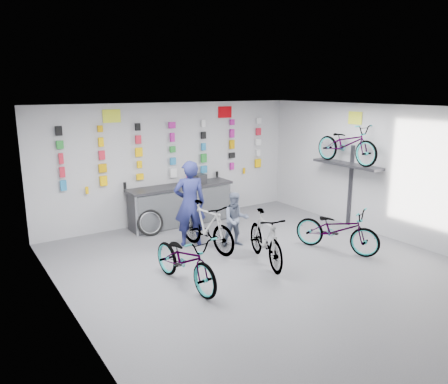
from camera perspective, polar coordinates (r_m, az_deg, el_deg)
floor at (r=8.33m, az=6.06°, el=-10.31°), size 8.00×8.00×0.00m
ceiling at (r=7.64m, az=6.62°, el=10.78°), size 8.00×8.00×0.00m
wall_back at (r=11.16m, az=-6.84°, el=3.82°), size 7.00×0.00×7.00m
wall_left at (r=6.30m, az=-19.16°, el=-4.31°), size 0.00×8.00×8.00m
wall_right at (r=10.39m, az=21.43°, el=2.28°), size 0.00×8.00×8.00m
counter at (r=10.98m, az=-5.62°, el=-1.73°), size 2.70×0.66×1.00m
merch_wall at (r=11.07m, az=-6.60°, el=5.07°), size 5.56×0.08×1.55m
wall_bracket at (r=10.99m, az=15.82°, el=3.07°), size 0.39×1.90×2.00m
sign_left at (r=10.43m, az=-14.47°, el=9.58°), size 0.42×0.02×0.30m
sign_right at (r=11.80m, az=0.12°, el=10.39°), size 0.42×0.02×0.30m
sign_side at (r=10.97m, az=16.75°, el=9.24°), size 0.02×0.40×0.30m
bike_left at (r=7.60m, az=-5.09°, el=-8.78°), size 0.79×1.86×0.95m
bike_center at (r=8.52m, az=5.45°, el=-6.03°), size 0.97×1.77×1.03m
bike_right at (r=9.43m, az=14.53°, el=-4.72°), size 1.28×1.91×0.95m
bike_service at (r=9.20m, az=-2.27°, el=-4.47°), size 0.74×1.77×1.03m
bike_wall at (r=10.85m, az=15.75°, el=6.09°), size 0.63×1.80×0.95m
clerk at (r=9.37m, az=-4.48°, el=-1.51°), size 0.79×0.64×1.87m
customer at (r=9.38m, az=1.55°, el=-3.62°), size 0.69×0.61×1.19m
spare_wheel at (r=10.29m, az=-9.59°, el=-3.98°), size 0.65×0.32×0.61m
register at (r=11.09m, az=-3.23°, el=1.79°), size 0.31×0.33×0.22m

